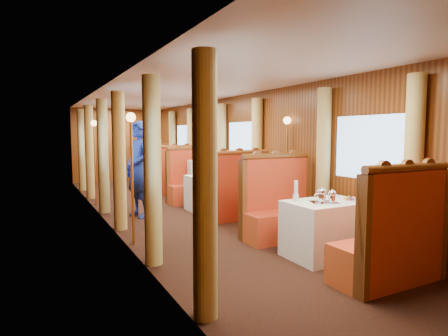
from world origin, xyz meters
TOP-DOWN VIEW (x-y plane):
  - floor at (0.00, 0.00)m, footprint 3.00×12.00m
  - ceiling at (0.00, 0.00)m, footprint 3.00×12.00m
  - wall_far at (0.00, 6.00)m, footprint 3.00×0.01m
  - wall_left at (-1.50, 0.00)m, footprint 0.01×12.00m
  - wall_right at (1.50, 0.00)m, footprint 0.01×12.00m
  - doorway_far at (0.00, 5.97)m, footprint 0.80×0.04m
  - table_near at (0.75, -3.50)m, footprint 1.05×0.72m
  - banquette_near_fwd at (0.75, -4.51)m, footprint 1.30×0.55m
  - banquette_near_aft at (0.75, -2.49)m, footprint 1.30×0.55m
  - table_mid at (0.75, 0.00)m, footprint 1.05×0.72m
  - banquette_mid_fwd at (0.75, -1.01)m, footprint 1.30×0.55m
  - banquette_mid_aft at (0.75, 1.01)m, footprint 1.30×0.55m
  - table_far at (0.75, 3.50)m, footprint 1.05×0.72m
  - banquette_far_fwd at (0.75, 2.49)m, footprint 1.30×0.55m
  - banquette_far_aft at (0.75, 4.51)m, footprint 1.30×0.55m
  - tea_tray at (0.63, -3.58)m, footprint 0.41×0.37m
  - teapot_left at (0.60, -3.57)m, footprint 0.22×0.19m
  - teapot_right at (0.69, -3.66)m, footprint 0.20×0.17m
  - teapot_back at (0.68, -3.44)m, footprint 0.15×0.12m
  - fruit_plate at (1.05, -3.61)m, footprint 0.21×0.21m
  - cup_inboard at (0.35, -3.35)m, footprint 0.08×0.08m
  - cup_outboard at (0.44, -3.24)m, footprint 0.08×0.08m
  - rose_vase_mid at (0.78, 0.03)m, footprint 0.06×0.06m
  - rose_vase_far at (0.79, 3.53)m, footprint 0.06×0.06m
  - window_left_near at (-1.49, -3.50)m, footprint 0.01×1.20m
  - curtain_left_near_a at (-1.38, -4.28)m, footprint 0.22×0.22m
  - curtain_left_near_b at (-1.38, -2.72)m, footprint 0.22×0.22m
  - window_right_near at (1.49, -3.50)m, footprint 0.01×1.20m
  - curtain_right_near_a at (1.38, -4.28)m, footprint 0.22×0.22m
  - curtain_right_near_b at (1.38, -2.72)m, footprint 0.22×0.22m
  - window_left_mid at (-1.49, 0.00)m, footprint 0.01×1.20m
  - curtain_left_mid_a at (-1.38, -0.78)m, footprint 0.22×0.22m
  - curtain_left_mid_b at (-1.38, 0.78)m, footprint 0.22×0.22m
  - window_right_mid at (1.49, 0.00)m, footprint 0.01×1.20m
  - curtain_right_mid_a at (1.38, -0.78)m, footprint 0.22×0.22m
  - curtain_right_mid_b at (1.38, 0.78)m, footprint 0.22×0.22m
  - window_left_far at (-1.49, 3.50)m, footprint 0.01×1.20m
  - curtain_left_far_a at (-1.38, 2.72)m, footprint 0.22×0.22m
  - curtain_left_far_b at (-1.38, 4.28)m, footprint 0.22×0.22m
  - window_right_far at (1.49, 3.50)m, footprint 0.01×1.20m
  - curtain_right_far_a at (1.38, 2.72)m, footprint 0.22×0.22m
  - curtain_right_far_b at (1.38, 4.28)m, footprint 0.22×0.22m
  - sconce_left_fore at (-1.40, -1.75)m, footprint 0.14×0.14m
  - sconce_right_fore at (1.40, -1.75)m, footprint 0.14×0.14m
  - sconce_left_aft at (-1.40, 1.75)m, footprint 0.14×0.14m
  - sconce_right_aft at (1.40, 1.75)m, footprint 0.14×0.14m
  - steward at (-0.83, 0.05)m, footprint 0.65×0.80m
  - passenger at (0.75, 0.80)m, footprint 0.40×0.44m

SIDE VIEW (x-z plane):
  - floor at x=0.00m, z-range -0.01..0.01m
  - table_near at x=0.75m, z-range 0.00..0.75m
  - table_mid at x=0.75m, z-range 0.00..0.75m
  - table_far at x=0.75m, z-range 0.00..0.75m
  - banquette_near_fwd at x=0.75m, z-range -0.25..1.09m
  - banquette_near_aft at x=0.75m, z-range -0.25..1.09m
  - banquette_mid_fwd at x=0.75m, z-range -0.25..1.09m
  - banquette_mid_aft at x=0.75m, z-range -0.25..1.09m
  - banquette_far_fwd at x=0.75m, z-range -0.25..1.09m
  - banquette_far_aft at x=0.75m, z-range -0.25..1.09m
  - passenger at x=0.75m, z-range 0.36..1.12m
  - tea_tray at x=0.63m, z-range 0.75..0.76m
  - fruit_plate at x=1.05m, z-range 0.74..0.80m
  - teapot_back at x=0.68m, z-range 0.75..0.87m
  - teapot_right at x=0.69m, z-range 0.75..0.88m
  - teapot_left at x=0.60m, z-range 0.75..0.90m
  - cup_inboard at x=0.35m, z-range 0.72..0.99m
  - cup_outboard at x=0.44m, z-range 0.72..0.99m
  - rose_vase_mid at x=0.78m, z-range 0.75..1.11m
  - rose_vase_far at x=0.79m, z-range 0.75..1.11m
  - steward at x=-0.83m, z-range 0.00..1.89m
  - doorway_far at x=0.00m, z-range 0.00..2.00m
  - curtain_left_near_a at x=-1.38m, z-range 0.00..2.35m
  - curtain_left_near_b at x=-1.38m, z-range 0.00..2.35m
  - curtain_right_near_a at x=1.38m, z-range 0.00..2.35m
  - curtain_right_near_b at x=1.38m, z-range 0.00..2.35m
  - curtain_left_mid_a at x=-1.38m, z-range 0.00..2.35m
  - curtain_left_mid_b at x=-1.38m, z-range 0.00..2.35m
  - curtain_right_mid_a at x=1.38m, z-range 0.00..2.35m
  - curtain_right_mid_b at x=1.38m, z-range 0.00..2.35m
  - curtain_left_far_a at x=-1.38m, z-range 0.00..2.35m
  - curtain_left_far_b at x=-1.38m, z-range 0.00..2.35m
  - curtain_right_far_a at x=1.38m, z-range 0.00..2.35m
  - curtain_right_far_b at x=1.38m, z-range 0.00..2.35m
  - wall_far at x=0.00m, z-range 0.00..2.50m
  - wall_left at x=-1.50m, z-range 0.00..2.50m
  - wall_right at x=1.50m, z-range 0.00..2.50m
  - sconce_left_fore at x=-1.40m, z-range 0.41..2.36m
  - sconce_right_fore at x=1.40m, z-range 0.41..2.36m
  - sconce_left_aft at x=-1.40m, z-range 0.41..2.36m
  - sconce_right_aft at x=1.40m, z-range 0.41..2.36m
  - window_left_near at x=-1.49m, z-range 1.00..1.90m
  - window_right_near at x=1.49m, z-range 1.00..1.90m
  - window_left_mid at x=-1.49m, z-range 1.00..1.90m
  - window_right_mid at x=1.49m, z-range 1.00..1.90m
  - window_left_far at x=-1.49m, z-range 1.00..1.90m
  - window_right_far at x=1.49m, z-range 1.00..1.90m
  - ceiling at x=0.00m, z-range 2.49..2.51m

